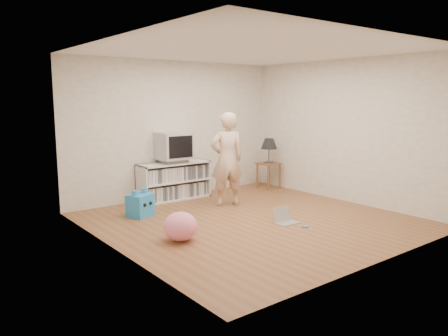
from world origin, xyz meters
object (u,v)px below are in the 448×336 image
at_px(media_unit, 174,181).
at_px(person, 227,159).
at_px(crt_tv, 174,146).
at_px(plush_pink, 180,226).
at_px(side_table, 269,169).
at_px(dvd_deck, 174,161).
at_px(table_lamp, 269,144).
at_px(laptop, 284,219).
at_px(plush_blue, 140,205).

xyz_separation_m(media_unit, person, (0.49, -1.01, 0.48)).
bearing_deg(crt_tv, media_unit, 90.00).
distance_m(person, plush_pink, 2.17).
relative_size(person, plush_pink, 3.60).
relative_size(side_table, person, 0.33).
relative_size(dvd_deck, plush_pink, 0.98).
distance_m(table_lamp, person, 1.74).
height_order(side_table, laptop, side_table).
xyz_separation_m(table_lamp, plush_blue, (-3.19, -0.35, -0.75)).
bearing_deg(media_unit, plush_blue, -145.71).
relative_size(media_unit, side_table, 2.55).
bearing_deg(table_lamp, crt_tv, 170.13).
bearing_deg(table_lamp, media_unit, 169.63).
height_order(person, laptop, person).
distance_m(person, laptop, 1.61).
bearing_deg(crt_tv, person, -63.81).
bearing_deg(dvd_deck, plush_pink, -119.38).
bearing_deg(plush_pink, side_table, 28.42).
bearing_deg(laptop, crt_tv, 104.19).
distance_m(laptop, plush_pink, 1.75).
relative_size(table_lamp, person, 0.31).
xyz_separation_m(media_unit, table_lamp, (2.11, -0.39, 0.59)).
distance_m(person, plush_blue, 1.72).
bearing_deg(crt_tv, plush_blue, -146.40).
bearing_deg(person, crt_tv, -44.54).
distance_m(table_lamp, plush_pink, 3.86).
bearing_deg(table_lamp, plush_blue, -173.74).
relative_size(dvd_deck, crt_tv, 0.75).
xyz_separation_m(media_unit, laptop, (0.50, -2.44, -0.29)).
relative_size(laptop, plush_blue, 0.75).
xyz_separation_m(person, plush_pink, (-1.71, -1.17, -0.63)).
xyz_separation_m(media_unit, side_table, (2.11, -0.39, 0.07)).
bearing_deg(person, dvd_deck, -44.61).
relative_size(person, plush_blue, 3.54).
relative_size(plush_blue, plush_pink, 1.02).
bearing_deg(dvd_deck, laptop, -78.24).
relative_size(laptop, plush_pink, 0.76).
height_order(crt_tv, person, person).
distance_m(side_table, person, 1.78).
height_order(crt_tv, plush_pink, crt_tv).
xyz_separation_m(dvd_deck, side_table, (2.11, -0.37, -0.32)).
relative_size(media_unit, person, 0.84).
bearing_deg(side_table, media_unit, 169.63).
bearing_deg(table_lamp, plush_pink, -151.58).
bearing_deg(plush_blue, side_table, -16.59).
height_order(dvd_deck, plush_pink, dvd_deck).
distance_m(side_table, plush_blue, 3.21).
distance_m(side_table, table_lamp, 0.53).
relative_size(table_lamp, plush_blue, 1.10).
xyz_separation_m(side_table, plush_pink, (-3.33, -1.80, -0.22)).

